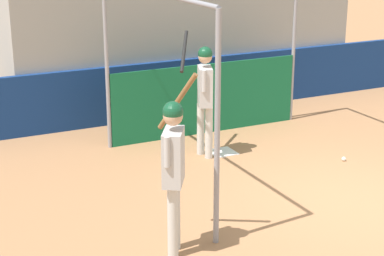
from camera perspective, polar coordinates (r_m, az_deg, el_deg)
The scene contains 8 objects.
ground_plane at distance 9.61m, azimuth 14.93°, elevation -6.33°, with size 60.00×60.00×0.00m, color #A8754C.
outfield_wall at distance 13.49m, azimuth 0.80°, elevation 3.83°, with size 24.00×0.12×1.17m.
bleacher_section at distance 15.12m, azimuth -2.77°, elevation 9.32°, with size 7.60×4.00×3.25m.
batting_cage at distance 11.36m, azimuth 2.95°, elevation 4.66°, with size 3.94×4.07×2.95m.
home_plate at distance 11.22m, azimuth 2.71°, elevation -2.17°, with size 0.44×0.44×0.02m.
player_batter at distance 10.72m, azimuth 1.11°, elevation 3.42°, with size 0.63×0.99×2.07m.
player_waiting at distance 7.47m, azimuth -1.67°, elevation -3.03°, with size 0.59×0.80×2.18m.
baseball at distance 11.11m, azimuth 13.34°, elevation -2.69°, with size 0.07×0.07×0.07m.
Camera 1 is at (-5.95, -6.52, 3.82)m, focal length 60.00 mm.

